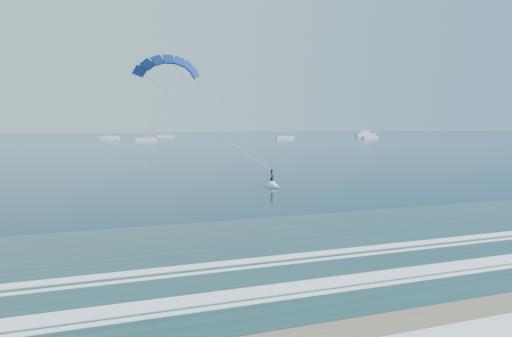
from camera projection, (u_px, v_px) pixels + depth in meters
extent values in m
cube|color=#1E423F|center=(309.00, 265.00, 21.39)|extent=(600.00, 22.00, 0.03)
cube|color=white|center=(396.00, 320.00, 15.30)|extent=(600.00, 0.90, 0.07)
cube|color=white|center=(336.00, 282.00, 19.04)|extent=(600.00, 1.10, 0.07)
cube|color=white|center=(296.00, 256.00, 22.79)|extent=(600.00, 0.70, 0.07)
cube|color=orange|center=(272.00, 186.00, 49.48)|extent=(1.40, 0.45, 0.08)
imported|color=black|center=(272.00, 178.00, 49.39)|extent=(0.70, 0.75, 1.73)
cone|color=white|center=(275.00, 187.00, 48.20)|extent=(1.31, 1.74, 1.10)
cube|color=silver|center=(365.00, 135.00, 276.60)|extent=(12.89, 3.44, 1.89)
cube|color=silver|center=(364.00, 132.00, 276.10)|extent=(6.02, 2.75, 1.72)
cylinder|color=silver|center=(364.00, 129.00, 275.92)|extent=(0.16, 0.16, 2.00)
cube|color=silver|center=(109.00, 138.00, 226.33)|extent=(8.42, 2.40, 1.20)
cylinder|color=silver|center=(109.00, 126.00, 225.79)|extent=(0.18, 0.18, 10.19)
cylinder|color=silver|center=(112.00, 135.00, 226.60)|extent=(2.60, 0.12, 0.12)
cube|color=silver|center=(145.00, 139.00, 198.08)|extent=(8.62, 2.40, 1.20)
cylinder|color=silver|center=(145.00, 126.00, 197.52)|extent=(0.18, 0.18, 10.77)
cylinder|color=silver|center=(148.00, 136.00, 198.36)|extent=(2.60, 0.12, 0.12)
cube|color=silver|center=(165.00, 136.00, 256.42)|extent=(9.03, 2.40, 1.20)
cylinder|color=silver|center=(165.00, 125.00, 255.85)|extent=(0.18, 0.18, 11.04)
cylinder|color=silver|center=(167.00, 134.00, 256.69)|extent=(2.60, 0.12, 0.12)
cube|color=silver|center=(285.00, 138.00, 228.36)|extent=(9.04, 2.40, 1.20)
cylinder|color=silver|center=(285.00, 125.00, 227.78)|extent=(0.18, 0.18, 11.10)
cylinder|color=silver|center=(287.00, 135.00, 228.63)|extent=(2.60, 0.12, 0.12)
cube|color=silver|center=(370.00, 137.00, 231.36)|extent=(8.48, 2.40, 1.20)
cylinder|color=silver|center=(370.00, 126.00, 230.82)|extent=(0.18, 0.18, 10.33)
cylinder|color=silver|center=(372.00, 135.00, 231.63)|extent=(2.60, 0.12, 0.12)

